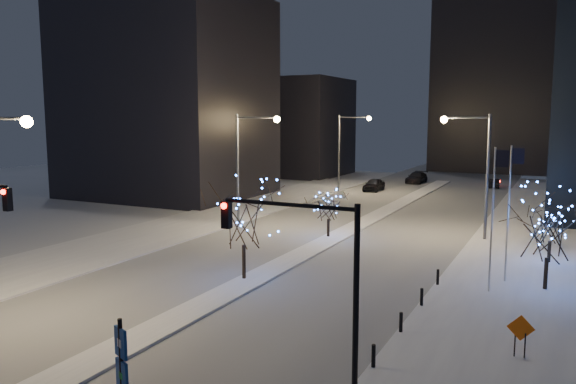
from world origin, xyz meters
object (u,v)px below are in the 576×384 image
Objects in this scene: car_far at (417,178)px; wayfinding_sign at (122,368)px; street_lamp_east at (476,159)px; traffic_signal_east at (313,266)px; holiday_tree_median_near at (243,214)px; construction_sign at (521,332)px; holiday_tree_plaza_near at (549,225)px; holiday_tree_plaza_far at (551,223)px; holiday_tree_median_far at (329,206)px; street_lamp_w_mid at (248,154)px; car_mid at (494,183)px; street_lamp_w_far at (347,142)px; car_near at (374,185)px.

wayfinding_sign is (8.27, -70.59, 1.60)m from car_far.
traffic_signal_east is (-1.14, -29.00, -1.69)m from street_lamp_east.
construction_sign is (15.71, -4.66, -2.85)m from holiday_tree_median_near.
holiday_tree_plaza_near reaches higher than wayfinding_sign.
car_far is 46.22m from holiday_tree_plaza_far.
holiday_tree_median_near is (2.77, -54.39, 3.26)m from car_far.
holiday_tree_plaza_near reaches higher than car_far.
construction_sign is at bearing -77.18° from street_lamp_east.
holiday_tree_median_far is 0.90× the size of holiday_tree_plaza_far.
car_far is at bearing 92.92° from holiday_tree_median_near.
street_lamp_w_mid is 31.60m from traffic_signal_east.
car_mid is at bearing -2.48° from car_far.
street_lamp_w_far is 37.19m from holiday_tree_plaza_far.
holiday_tree_plaza_far is (19.06, -42.06, 2.02)m from car_far.
street_lamp_w_mid reaches higher than construction_sign.
car_near is 37.74m from holiday_tree_plaza_far.
wayfinding_sign reaches higher than car_near.
street_lamp_w_far is 1.54× the size of holiday_tree_median_near.
car_far is 54.56m from holiday_tree_median_near.
street_lamp_east is at bearing 98.48° from construction_sign.
street_lamp_east is 8.73m from holiday_tree_plaza_far.
holiday_tree_median_near reaches higher than car_far.
street_lamp_w_mid is 25.12m from holiday_tree_plaza_far.
wayfinding_sign is (-3.94, -5.06, -2.36)m from traffic_signal_east.
holiday_tree_plaza_near is 3.33× the size of construction_sign.
holiday_tree_median_near reaches higher than holiday_tree_plaza_near.
holiday_tree_median_near is (-10.58, -17.86, -2.38)m from street_lamp_east.
street_lamp_w_far is (0.00, 25.00, 0.00)m from street_lamp_w_mid.
holiday_tree_plaza_far reaches higher than construction_sign.
construction_sign is at bearing -93.21° from holiday_tree_plaza_near.
street_lamp_w_far is at bearing 125.93° from holiday_tree_plaza_near.
traffic_signal_east is 1.82× the size of car_mid.
holiday_tree_median_near is at bearing -160.58° from holiday_tree_plaza_near.
holiday_tree_plaza_near is 1.50× the size of wayfinding_sign.
traffic_signal_east is at bearing -77.71° from car_far.
car_near is at bearing 125.66° from holiday_tree_plaza_far.
street_lamp_w_mid is 2.61× the size of car_mid.
holiday_tree_median_near is at bearing -60.41° from street_lamp_w_mid.
holiday_tree_plaza_far is at bearing 92.07° from car_mid.
street_lamp_w_far reaches higher than holiday_tree_median_near.
car_far is at bearing 68.71° from street_lamp_w_far.
car_mid is at bearing 93.08° from construction_sign.
wayfinding_sign is at bearing -127.92° from traffic_signal_east.
street_lamp_w_far is 2.65× the size of holiday_tree_median_far.
car_far is at bearing 120.22° from wayfinding_sign.
car_mid is (13.81, 10.64, -0.19)m from car_near.
holiday_tree_plaza_far reaches higher than holiday_tree_median_far.
street_lamp_w_far reaches higher than car_far.
street_lamp_east is at bearing 115.22° from holiday_tree_plaza_near.
construction_sign is (24.15, -19.53, -5.29)m from street_lamp_w_mid.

